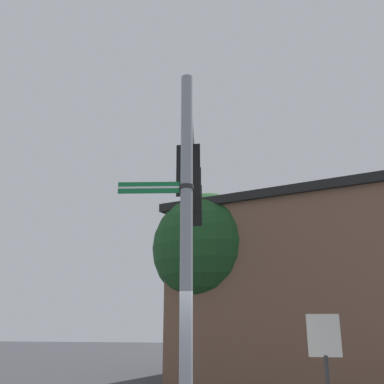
{
  "coord_description": "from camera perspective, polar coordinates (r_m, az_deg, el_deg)",
  "views": [
    {
      "loc": [
        1.49,
        -7.7,
        1.96
      ],
      "look_at": [
        -0.43,
        2.96,
        5.25
      ],
      "focal_mm": 40.55,
      "sensor_mm": 36.0,
      "label": 1
    }
  ],
  "objects": [
    {
      "name": "signal_pole",
      "position": [
        7.98,
        -0.75,
        -6.45
      ],
      "size": [
        0.23,
        0.23,
        6.81
      ],
      "primitive_type": "cylinder",
      "color": "gray",
      "rests_on": "ground"
    },
    {
      "name": "mast_arm",
      "position": [
        11.22,
        -0.07,
        4.49
      ],
      "size": [
        0.96,
        5.18,
        0.22
      ],
      "primitive_type": "cylinder",
      "rotation": [
        0.0,
        1.57,
        1.71
      ],
      "color": "gray"
    },
    {
      "name": "traffic_light_nearest_pole",
      "position": [
        9.84,
        -0.3,
        2.6
      ],
      "size": [
        0.54,
        0.49,
        1.31
      ],
      "color": "black"
    },
    {
      "name": "traffic_light_mid_inner",
      "position": [
        11.3,
        0.01,
        -0.0
      ],
      "size": [
        0.54,
        0.49,
        1.31
      ],
      "color": "black"
    },
    {
      "name": "traffic_light_mid_outer",
      "position": [
        12.78,
        0.25,
        -2.01
      ],
      "size": [
        0.54,
        0.49,
        1.31
      ],
      "color": "black"
    },
    {
      "name": "street_name_sign",
      "position": [
        8.26,
        -3.62,
        0.59
      ],
      "size": [
        1.44,
        0.35,
        0.22
      ],
      "color": "#147238"
    },
    {
      "name": "storefront_building",
      "position": [
        17.74,
        16.53,
        -12.42
      ],
      "size": [
        11.64,
        11.22,
        6.25
      ],
      "color": "brown",
      "rests_on": "ground"
    },
    {
      "name": "tree_by_storefront",
      "position": [
        16.4,
        2.22,
        -7.55
      ],
      "size": [
        4.22,
        4.22,
        6.75
      ],
      "color": "#4C3823",
      "rests_on": "ground"
    },
    {
      "name": "historical_marker",
      "position": [
        8.81,
        17.16,
        -19.82
      ],
      "size": [
        0.6,
        0.08,
        2.13
      ],
      "color": "#333333",
      "rests_on": "ground"
    }
  ]
}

